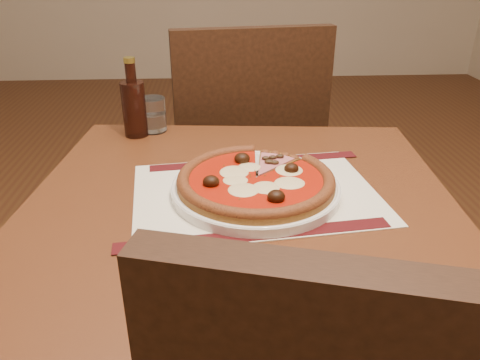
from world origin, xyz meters
name	(u,v)px	position (x,y,z in m)	size (l,w,h in m)	color
table	(241,244)	(-0.08, -0.90, 0.65)	(0.86, 0.86, 0.75)	brown
chair_far	(244,153)	(-0.02, -0.23, 0.56)	(0.52, 0.52, 0.98)	black
placemat	(256,193)	(-0.05, -0.88, 0.75)	(0.46, 0.33, 0.00)	silver
plate	(256,188)	(-0.05, -0.88, 0.76)	(0.32, 0.32, 0.02)	white
pizza	(256,179)	(-0.05, -0.88, 0.78)	(0.30, 0.30, 0.04)	#8E5F22
ham_slice	(278,164)	(0.01, -0.81, 0.78)	(0.10, 0.13, 0.02)	#8E5F22
water_glass	(152,115)	(-0.28, -0.52, 0.79)	(0.07, 0.07, 0.09)	white
bottle	(134,106)	(-0.32, -0.55, 0.83)	(0.06, 0.06, 0.19)	black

